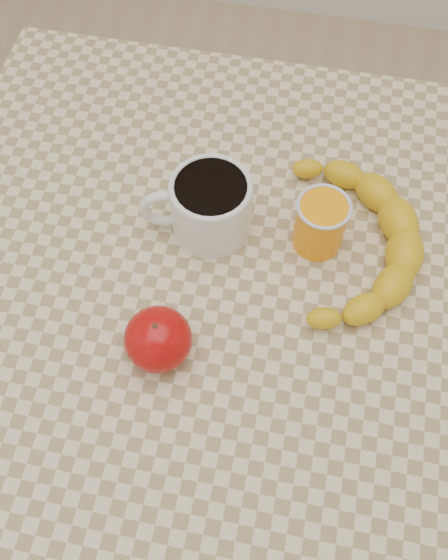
% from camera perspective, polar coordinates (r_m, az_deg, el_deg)
% --- Properties ---
extents(ground, '(3.00, 3.00, 0.00)m').
position_cam_1_polar(ground, '(1.46, 0.00, -14.88)').
color(ground, tan).
rests_on(ground, ground).
extents(table, '(0.80, 0.80, 0.75)m').
position_cam_1_polar(table, '(0.83, 0.00, -3.55)').
color(table, beige).
rests_on(table, ground).
extents(coffee_mug, '(0.15, 0.12, 0.08)m').
position_cam_1_polar(coffee_mug, '(0.76, -1.40, 6.90)').
color(coffee_mug, white).
rests_on(coffee_mug, table).
extents(orange_juice_glass, '(0.07, 0.07, 0.08)m').
position_cam_1_polar(orange_juice_glass, '(0.76, 8.80, 5.14)').
color(orange_juice_glass, '#FF9408').
rests_on(orange_juice_glass, table).
extents(apple, '(0.10, 0.10, 0.07)m').
position_cam_1_polar(apple, '(0.69, -6.05, -5.40)').
color(apple, '#A00509').
rests_on(apple, table).
extents(banana, '(0.22, 0.31, 0.05)m').
position_cam_1_polar(banana, '(0.78, 11.68, 3.57)').
color(banana, gold).
rests_on(banana, table).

